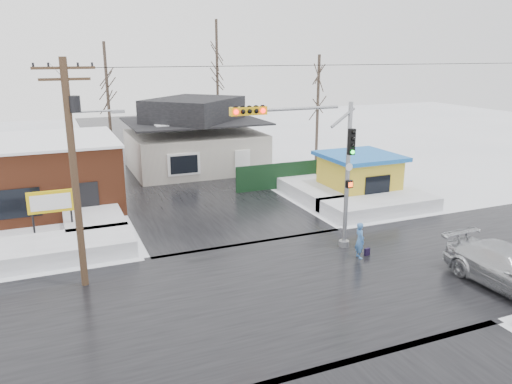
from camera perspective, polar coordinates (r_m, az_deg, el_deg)
name	(u,v)px	position (r m, az deg, el deg)	size (l,w,h in m)	color
ground	(299,286)	(20.64, 4.99, -10.68)	(120.00, 120.00, 0.00)	white
road_ns	(299,286)	(20.63, 4.99, -10.66)	(10.00, 120.00, 0.02)	black
road_ew	(299,286)	(20.63, 4.99, -10.66)	(120.00, 10.00, 0.02)	black
snowbank_nw	(56,249)	(24.89, -21.92, -6.08)	(7.00, 3.00, 0.80)	white
snowbank_ne	(379,205)	(30.57, 13.93, -1.43)	(7.00, 3.00, 0.80)	white
snowbank_nside_w	(91,213)	(29.68, -18.34, -2.29)	(3.00, 8.00, 0.80)	white
snowbank_nside_e	(309,188)	(33.55, 6.13, 0.47)	(3.00, 8.00, 0.80)	white
traffic_signal	(319,158)	(22.75, 7.24, 3.87)	(6.05, 0.68, 7.00)	gray
utility_pole	(75,162)	(20.23, -19.98, 3.23)	(3.15, 0.44, 9.00)	#382619
brick_building	(12,175)	(33.14, -26.08, 1.74)	(12.20, 8.20, 4.12)	brown
marquee_sign	(51,203)	(26.79, -22.40, -1.18)	(2.20, 0.21, 2.55)	black
house	(195,137)	(40.32, -7.01, 6.23)	(10.40, 8.40, 5.76)	beige
kiosk	(359,176)	(32.92, 11.68, 1.84)	(4.60, 4.60, 2.88)	gold
fence	(290,175)	(34.91, 3.85, 1.97)	(8.00, 0.12, 1.80)	black
tree_far_left	(106,68)	(42.59, -16.81, 13.42)	(3.00, 3.00, 10.00)	#332821
tree_far_mid	(217,48)	(46.70, -4.51, 16.10)	(3.00, 3.00, 12.00)	#332821
tree_far_right	(319,78)	(41.87, 7.17, 12.82)	(3.00, 3.00, 9.00)	#332821
pedestrian	(360,241)	(23.37, 11.78, -5.47)	(0.62, 0.40, 1.69)	#4072B5
car	(511,270)	(22.44, 27.14, -7.92)	(2.30, 5.65, 1.64)	#B5B8BD
shopping_bag	(367,252)	(23.93, 12.57, -6.74)	(0.28, 0.12, 0.35)	black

